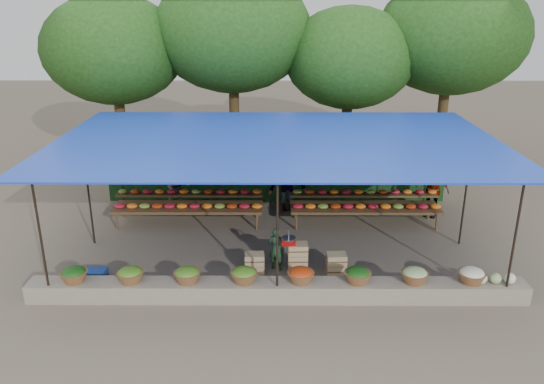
{
  "coord_description": "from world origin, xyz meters",
  "views": [
    {
      "loc": [
        -0.06,
        -12.65,
        6.03
      ],
      "look_at": [
        -0.12,
        0.2,
        1.37
      ],
      "focal_mm": 35.0,
      "sensor_mm": 36.0,
      "label": 1
    }
  ],
  "objects_px": {
    "crate_counter": "(296,262)",
    "weighing_scale": "(289,240)",
    "blue_crate_front": "(114,286)",
    "vendor_seated": "(276,249)",
    "blue_crate_back": "(96,275)"
  },
  "relations": [
    {
      "from": "crate_counter",
      "to": "vendor_seated",
      "type": "relative_size",
      "value": 2.21
    },
    {
      "from": "crate_counter",
      "to": "blue_crate_back",
      "type": "bearing_deg",
      "value": -175.41
    },
    {
      "from": "crate_counter",
      "to": "weighing_scale",
      "type": "height_order",
      "value": "weighing_scale"
    },
    {
      "from": "weighing_scale",
      "to": "vendor_seated",
      "type": "height_order",
      "value": "weighing_scale"
    },
    {
      "from": "blue_crate_front",
      "to": "blue_crate_back",
      "type": "height_order",
      "value": "blue_crate_front"
    },
    {
      "from": "vendor_seated",
      "to": "blue_crate_front",
      "type": "xyz_separation_m",
      "value": [
        -3.56,
        -1.06,
        -0.38
      ]
    },
    {
      "from": "crate_counter",
      "to": "weighing_scale",
      "type": "bearing_deg",
      "value": -180.0
    },
    {
      "from": "weighing_scale",
      "to": "blue_crate_front",
      "type": "relative_size",
      "value": 0.69
    },
    {
      "from": "crate_counter",
      "to": "blue_crate_front",
      "type": "relative_size",
      "value": 4.58
    },
    {
      "from": "crate_counter",
      "to": "blue_crate_front",
      "type": "xyz_separation_m",
      "value": [
        -4.03,
        -0.84,
        -0.16
      ]
    },
    {
      "from": "weighing_scale",
      "to": "blue_crate_front",
      "type": "bearing_deg",
      "value": -167.68
    },
    {
      "from": "blue_crate_front",
      "to": "crate_counter",
      "type": "bearing_deg",
      "value": 7.69
    },
    {
      "from": "blue_crate_back",
      "to": "blue_crate_front",
      "type": "bearing_deg",
      "value": -39.15
    },
    {
      "from": "crate_counter",
      "to": "blue_crate_back",
      "type": "height_order",
      "value": "crate_counter"
    },
    {
      "from": "weighing_scale",
      "to": "blue_crate_front",
      "type": "height_order",
      "value": "weighing_scale"
    }
  ]
}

